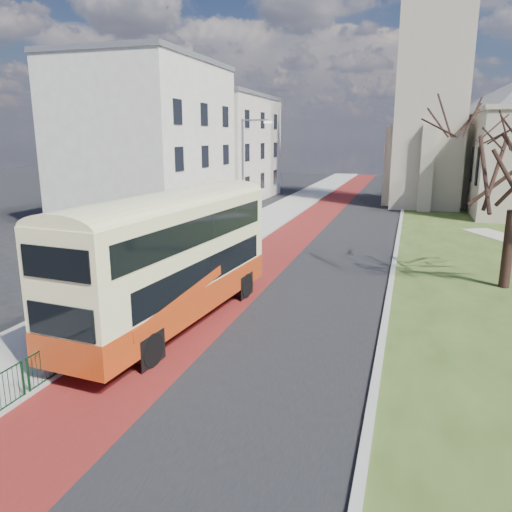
% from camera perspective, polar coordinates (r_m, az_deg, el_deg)
% --- Properties ---
extents(ground, '(160.00, 160.00, 0.00)m').
position_cam_1_polar(ground, '(17.90, -6.28, -9.45)').
color(ground, black).
rests_on(ground, ground).
extents(road_carriageway, '(9.00, 120.00, 0.01)m').
position_cam_1_polar(road_carriageway, '(36.13, 8.61, 2.27)').
color(road_carriageway, black).
rests_on(road_carriageway, ground).
extents(bus_lane, '(3.40, 120.00, 0.01)m').
position_cam_1_polar(bus_lane, '(36.61, 4.43, 2.54)').
color(bus_lane, '#591414').
rests_on(bus_lane, ground).
extents(pavement_west, '(4.00, 120.00, 0.12)m').
position_cam_1_polar(pavement_west, '(37.61, -1.23, 2.95)').
color(pavement_west, gray).
rests_on(pavement_west, ground).
extents(kerb_west, '(0.25, 120.00, 0.13)m').
position_cam_1_polar(kerb_west, '(37.03, 1.71, 2.79)').
color(kerb_west, '#999993').
rests_on(kerb_west, ground).
extents(kerb_east, '(0.25, 80.00, 0.13)m').
position_cam_1_polar(kerb_east, '(37.71, 16.01, 2.46)').
color(kerb_east, '#999993').
rests_on(kerb_east, ground).
extents(pedestrian_railing, '(0.07, 24.00, 1.12)m').
position_cam_1_polar(pedestrian_railing, '(22.31, -9.23, -3.35)').
color(pedestrian_railing, '#0C381A').
rests_on(pedestrian_railing, ground).
extents(gothic_church, '(16.38, 18.00, 40.00)m').
position_cam_1_polar(gothic_church, '(53.75, 24.75, 18.95)').
color(gothic_church, gray).
rests_on(gothic_church, ground).
extents(street_block_near, '(10.30, 14.30, 13.00)m').
position_cam_1_polar(street_block_near, '(42.45, -12.29, 12.62)').
color(street_block_near, beige).
rests_on(street_block_near, ground).
extents(street_block_far, '(10.30, 16.30, 11.50)m').
position_cam_1_polar(street_block_far, '(56.97, -4.22, 12.29)').
color(street_block_far, '#BFB5A2').
rests_on(street_block_far, ground).
extents(streetlamp, '(2.13, 0.18, 8.00)m').
position_cam_1_polar(streetlamp, '(34.94, -1.29, 9.64)').
color(streetlamp, gray).
rests_on(streetlamp, pavement_west).
extents(bus, '(3.65, 11.65, 4.79)m').
position_cam_1_polar(bus, '(18.70, -9.53, 0.28)').
color(bus, '#AF3610').
rests_on(bus, ground).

